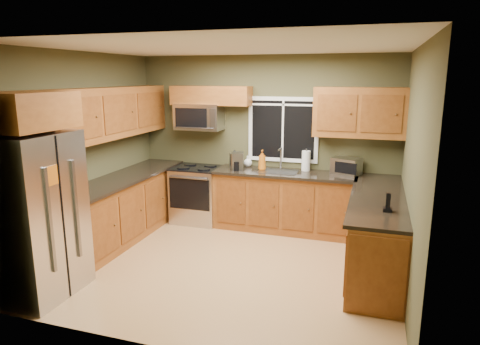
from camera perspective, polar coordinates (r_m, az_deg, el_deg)
The scene contains 28 objects.
floor at distance 5.63m, azimuth -1.61°, elevation -12.23°, with size 4.20×4.20×0.00m, color #B5834F.
ceiling at distance 5.11m, azimuth -1.81°, elevation 16.38°, with size 4.20×4.20×0.00m, color white.
back_wall at distance 6.90m, azimuth 3.30°, elevation 4.18°, with size 4.20×4.20×0.00m, color #444227.
front_wall at distance 3.61m, azimuth -11.30°, elevation -4.03°, with size 4.20×4.20×0.00m, color #444227.
left_wall at distance 6.22m, azimuth -20.29°, elevation 2.46°, with size 3.60×3.60×0.00m, color #444227.
right_wall at distance 4.93m, azimuth 21.97°, elevation -0.20°, with size 3.60×3.60×0.00m, color #444227.
window at distance 6.79m, azimuth 5.74°, elevation 5.72°, with size 1.12×0.03×1.02m.
base_cabinets_left at distance 6.63m, azimuth -15.13°, elevation -4.60°, with size 0.60×2.65×0.90m, color brown.
countertop_left at distance 6.49m, azimuth -15.18°, elevation -0.66°, with size 0.65×2.65×0.04m, color black.
base_cabinets_back at distance 6.72m, azimuth 5.99°, elevation -3.97°, with size 2.17×0.60×0.90m, color brown.
countertop_back at distance 6.58m, azimuth 6.04°, elevation -0.11°, with size 2.17×0.65×0.04m, color black.
base_cabinets_peninsula at distance 5.69m, azimuth 17.83°, elevation -7.69°, with size 0.60×2.52×0.90m.
countertop_peninsula at distance 5.55m, azimuth 17.90°, elevation -3.09°, with size 0.65×2.50×0.04m, color black.
upper_cabinets_left at distance 6.44m, azimuth -16.88°, elevation 7.62°, with size 0.33×2.65×0.72m, color brown.
upper_cabinets_back_left at distance 6.94m, azimuth -3.90°, elevation 10.20°, with size 1.30×0.33×0.30m, color brown.
upper_cabinets_back_right at distance 6.47m, azimuth 15.62°, elevation 7.71°, with size 1.30×0.33×0.72m, color brown.
upper_cabinet_over_fridge at distance 4.93m, azimuth -26.87°, elevation 7.37°, with size 0.72×0.90×0.38m, color brown.
refrigerator at distance 5.13m, azimuth -25.59°, elevation -5.25°, with size 0.74×0.90×1.80m.
range at distance 7.11m, azimuth -5.69°, elevation -2.86°, with size 0.76×0.69×0.94m.
microwave at distance 7.01m, azimuth -5.48°, elevation 7.41°, with size 0.76×0.41×0.42m.
sink at distance 6.61m, azimuth 5.10°, elevation 0.27°, with size 0.60×0.42×0.36m.
toaster_oven at distance 6.57m, azimuth 13.99°, elevation 0.84°, with size 0.47×0.42×0.25m.
coffee_maker at distance 6.66m, azimuth -0.30°, elevation 1.44°, with size 0.22×0.26×0.28m.
kettle at distance 6.76m, azimuth -0.71°, elevation 1.70°, with size 0.21×0.21×0.30m.
paper_towel_roll at distance 6.69m, azimuth 8.79°, elevation 1.56°, with size 0.14×0.14×0.34m.
soap_bottle_a at distance 6.65m, azimuth 2.97°, elevation 1.66°, with size 0.12×0.12×0.32m, color #C36012.
soap_bottle_c at distance 6.93m, azimuth 1.05°, elevation 1.53°, with size 0.14×0.14×0.17m, color white.
cordless_phone at distance 4.90m, azimuth 19.10°, elevation -4.24°, with size 0.10×0.10×0.21m.
Camera 1 is at (1.71, -4.81, 2.38)m, focal length 32.00 mm.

